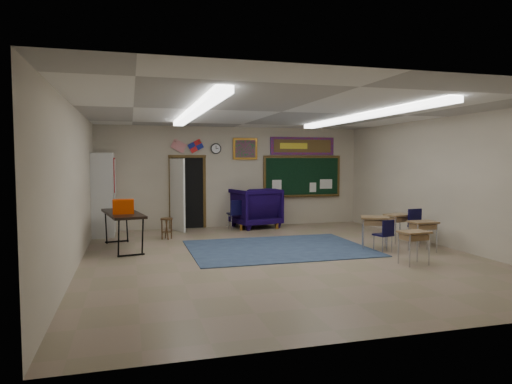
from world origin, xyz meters
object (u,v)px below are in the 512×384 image
object	(u,v)px
student_desk_front_right	(398,227)
folding_table	(123,229)
wooden_stool	(167,228)
wingback_armchair	(255,207)
student_desk_front_left	(375,231)

from	to	relation	value
student_desk_front_right	folding_table	xyz separation A→B (m)	(-6.45, 0.95, 0.07)
wooden_stool	student_desk_front_right	bearing A→B (deg)	-20.08
wingback_armchair	student_desk_front_right	bearing A→B (deg)	115.60
student_desk_front_left	student_desk_front_right	world-z (taller)	student_desk_front_left
student_desk_front_right	folding_table	bearing A→B (deg)	160.36
student_desk_front_left	folding_table	world-z (taller)	folding_table
wingback_armchair	folding_table	xyz separation A→B (m)	(-3.76, -2.44, -0.14)
student_desk_front_left	student_desk_front_right	bearing A→B (deg)	57.23
wooden_stool	wingback_armchair	bearing A→B (deg)	27.59
folding_table	wooden_stool	world-z (taller)	folding_table
student_desk_front_right	wooden_stool	size ratio (longest dim) A/B	1.29
student_desk_front_right	wooden_stool	world-z (taller)	student_desk_front_right
wingback_armchair	student_desk_front_right	size ratio (longest dim) A/B	1.87
student_desk_front_right	folding_table	distance (m)	6.52
wingback_armchair	folding_table	bearing A→B (deg)	20.20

